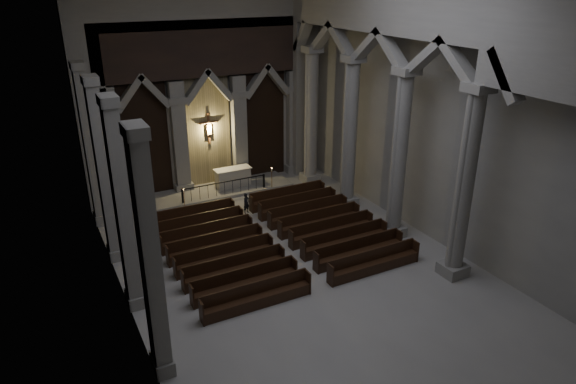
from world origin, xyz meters
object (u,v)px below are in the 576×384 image
Objects in this scene: candle_stand_left at (185,204)px; altar_rail at (225,187)px; pews at (275,240)px; altar at (233,177)px; worshipper at (246,203)px; candle_stand_right at (272,184)px.

altar_rail is at bearing 14.16° from candle_stand_left.
altar_rail is 6.45m from pews.
altar is 1.42m from altar_rail.
pews is at bearing -90.00° from altar_rail.
altar_rail is at bearing 90.00° from pews.
altar_rail is 4.50× the size of worshipper.
candle_stand_left is 5.40m from candle_stand_right.
altar is 7.58m from pews.
pews is at bearing -114.63° from candle_stand_right.
pews is at bearing -115.80° from worshipper.
altar_rail is at bearing 74.15° from worshipper.
altar_rail is 2.88m from candle_stand_right.
altar reaches higher than worshipper.
candle_stand_left is 3.36m from worshipper.
candle_stand_left is at bearing -175.35° from candle_stand_right.
worshipper is (-0.67, -3.56, -0.15)m from altar.
candle_stand_right reaches higher than pews.
candle_stand_right is 6.86m from pews.
candle_stand_right reaches higher than worshipper.
altar is at bearing 57.39° from worshipper.
altar reaches higher than pews.
pews is (2.52, -5.80, -0.01)m from candle_stand_left.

